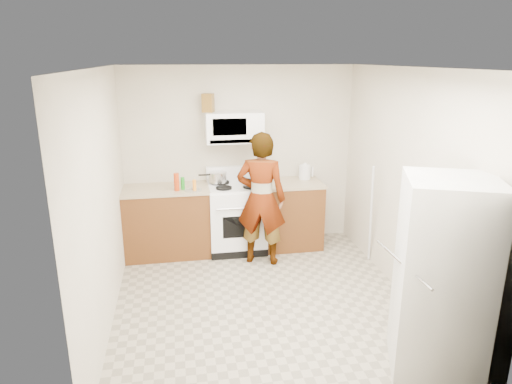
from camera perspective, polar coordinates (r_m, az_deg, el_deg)
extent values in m
plane|color=gray|center=(5.20, 0.98, -13.46)|extent=(3.60, 3.60, 0.00)
cube|color=beige|center=(6.41, -2.03, 4.39)|extent=(3.20, 0.02, 2.50)
cube|color=beige|center=(5.23, 18.41, 0.74)|extent=(0.02, 3.60, 2.50)
cube|color=#582C15|center=(6.29, -11.01, -3.76)|extent=(1.12, 0.62, 0.90)
cube|color=tan|center=(6.14, -11.25, 0.34)|extent=(1.14, 0.64, 0.03)
cube|color=#582C15|center=(6.47, 4.40, -2.89)|extent=(0.80, 0.62, 0.90)
cube|color=tan|center=(6.33, 4.49, 1.10)|extent=(0.82, 0.64, 0.03)
cube|color=white|center=(6.32, -2.45, -3.35)|extent=(0.76, 0.65, 0.90)
cube|color=white|center=(6.17, -2.51, 0.71)|extent=(0.76, 0.62, 0.03)
cube|color=white|center=(6.42, -2.86, 2.38)|extent=(0.76, 0.08, 0.20)
cube|color=white|center=(6.14, -2.77, 8.11)|extent=(0.76, 0.38, 0.40)
imported|color=tan|center=(5.80, 0.65, -0.88)|extent=(0.73, 0.60, 1.73)
cube|color=silver|center=(4.11, 22.21, -9.96)|extent=(0.91, 0.91, 1.70)
cylinder|color=silver|center=(6.48, 6.11, 2.49)|extent=(0.20, 0.20, 0.20)
cube|color=brown|center=(6.10, -6.01, 11.02)|extent=(0.18, 0.18, 0.24)
cylinder|color=silver|center=(6.24, -4.80, 1.83)|extent=(0.25, 0.25, 0.13)
cube|color=white|center=(6.10, -0.58, 0.92)|extent=(0.29, 0.23, 0.05)
cylinder|color=#B3330D|center=(5.96, -9.90, 1.25)|extent=(0.09, 0.09, 0.23)
cylinder|color=orange|center=(5.93, -7.70, 0.83)|extent=(0.06, 0.06, 0.15)
cylinder|color=#18841A|center=(6.00, -9.15, 1.07)|extent=(0.07, 0.07, 0.17)
cylinder|color=silver|center=(5.96, -7.88, 0.24)|extent=(0.27, 0.27, 0.01)
cylinder|color=silver|center=(5.95, 14.18, -2.81)|extent=(0.17, 0.27, 1.33)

